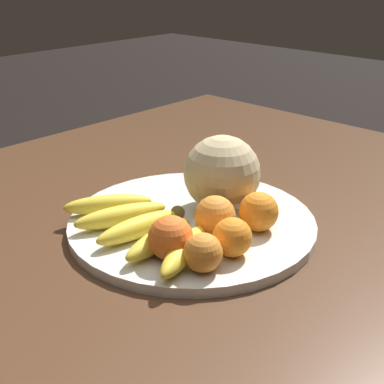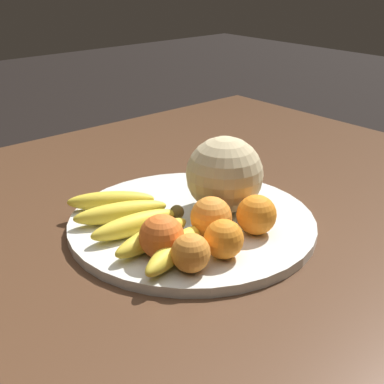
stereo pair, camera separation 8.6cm
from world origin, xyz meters
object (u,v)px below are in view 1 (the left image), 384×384
at_px(produce_tag, 199,227).
at_px(fruit_bowl, 192,222).
at_px(melon, 222,173).
at_px(orange_back_right, 171,238).
at_px(orange_front_left, 259,212).
at_px(orange_mid_center, 215,216).
at_px(orange_back_left, 232,237).
at_px(banana_bunch, 141,226).
at_px(kitchen_table, 152,272).
at_px(orange_front_right, 203,253).

bearing_deg(produce_tag, fruit_bowl, 28.49).
bearing_deg(melon, orange_back_right, -162.88).
bearing_deg(melon, orange_front_left, -101.87).
height_order(fruit_bowl, orange_mid_center, orange_mid_center).
bearing_deg(orange_back_left, banana_bunch, 110.24).
xyz_separation_m(banana_bunch, orange_front_left, (0.15, -0.12, 0.02)).
xyz_separation_m(orange_front_left, orange_back_right, (-0.16, 0.04, 0.00)).
bearing_deg(orange_back_right, produce_tag, 19.17).
bearing_deg(orange_back_left, fruit_bowl, 69.59).
relative_size(orange_back_left, orange_back_right, 0.89).
xyz_separation_m(melon, produce_tag, (-0.08, -0.02, -0.07)).
bearing_deg(banana_bunch, melon, 176.89).
distance_m(kitchen_table, orange_back_left, 0.21).
bearing_deg(orange_front_right, orange_front_left, 6.28).
height_order(banana_bunch, orange_front_left, orange_front_left).
relative_size(kitchen_table, orange_mid_center, 23.79).
xyz_separation_m(kitchen_table, orange_back_right, (-0.06, -0.11, 0.13)).
xyz_separation_m(melon, banana_bunch, (-0.17, 0.03, -0.05)).
distance_m(fruit_bowl, orange_back_left, 0.14).
relative_size(fruit_bowl, banana_bunch, 1.37).
height_order(banana_bunch, orange_back_right, orange_back_right).
relative_size(orange_back_right, produce_tag, 0.88).
xyz_separation_m(orange_back_right, produce_tag, (0.10, 0.03, -0.03)).
distance_m(fruit_bowl, orange_mid_center, 0.08).
relative_size(kitchen_table, banana_bunch, 5.16).
distance_m(kitchen_table, fruit_bowl, 0.12).
xyz_separation_m(orange_front_right, produce_tag, (0.09, 0.09, -0.03)).
bearing_deg(orange_back_left, orange_back_right, 138.86).
distance_m(orange_front_left, orange_mid_center, 0.07).
bearing_deg(orange_back_right, orange_back_left, -41.14).
relative_size(orange_front_left, orange_back_left, 1.09).
bearing_deg(orange_mid_center, banana_bunch, 134.65).
height_order(orange_front_left, orange_front_right, orange_front_left).
bearing_deg(kitchen_table, banana_bunch, -149.08).
height_order(kitchen_table, orange_back_left, orange_back_left).
relative_size(banana_bunch, orange_mid_center, 4.61).
distance_m(banana_bunch, orange_front_left, 0.19).
relative_size(banana_bunch, orange_back_right, 4.55).
bearing_deg(orange_back_left, orange_front_right, 176.73).
relative_size(fruit_bowl, orange_front_left, 6.49).
distance_m(fruit_bowl, banana_bunch, 0.10).
height_order(melon, orange_back_left, melon).
relative_size(kitchen_table, orange_front_right, 27.85).
bearing_deg(fruit_bowl, orange_front_right, -131.44).
bearing_deg(orange_mid_center, orange_front_left, -32.51).
bearing_deg(orange_back_right, melon, 17.12).
xyz_separation_m(fruit_bowl, melon, (0.07, -0.01, 0.07)).
relative_size(banana_bunch, orange_front_left, 4.73).
xyz_separation_m(orange_front_left, produce_tag, (-0.06, 0.07, -0.03)).
height_order(orange_mid_center, produce_tag, orange_mid_center).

